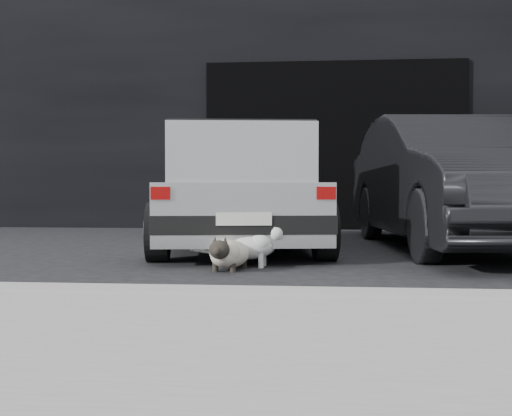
# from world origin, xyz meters

# --- Properties ---
(ground) EXTENTS (80.00, 80.00, 0.00)m
(ground) POSITION_xyz_m (0.00, 0.00, 0.00)
(ground) COLOR black
(ground) RESTS_ON ground
(building_facade) EXTENTS (34.00, 4.00, 5.00)m
(building_facade) POSITION_xyz_m (1.00, 6.00, 2.50)
(building_facade) COLOR black
(building_facade) RESTS_ON ground
(garage_opening) EXTENTS (4.00, 0.10, 2.60)m
(garage_opening) POSITION_xyz_m (1.00, 3.99, 1.30)
(garage_opening) COLOR black
(garage_opening) RESTS_ON ground
(curb) EXTENTS (18.00, 0.25, 0.12)m
(curb) POSITION_xyz_m (1.00, -2.60, 0.06)
(curb) COLOR gray
(curb) RESTS_ON ground
(sidewalk) EXTENTS (18.00, 2.20, 0.11)m
(sidewalk) POSITION_xyz_m (1.00, -3.80, 0.06)
(sidewalk) COLOR gray
(sidewalk) RESTS_ON ground
(silver_hatchback) EXTENTS (2.11, 3.66, 1.28)m
(silver_hatchback) POSITION_xyz_m (-0.11, 0.81, 0.70)
(silver_hatchback) COLOR #B7B9BC
(silver_hatchback) RESTS_ON ground
(second_car) EXTENTS (1.96, 4.51, 1.44)m
(second_car) POSITION_xyz_m (2.20, 0.94, 0.72)
(second_car) COLOR black
(second_car) RESTS_ON ground
(cat_siamese) EXTENTS (0.37, 0.85, 0.29)m
(cat_siamese) POSITION_xyz_m (0.01, -0.94, 0.13)
(cat_siamese) COLOR beige
(cat_siamese) RESTS_ON ground
(cat_white) EXTENTS (0.83, 0.32, 0.39)m
(cat_white) POSITION_xyz_m (0.14, -0.70, 0.19)
(cat_white) COLOR silver
(cat_white) RESTS_ON ground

